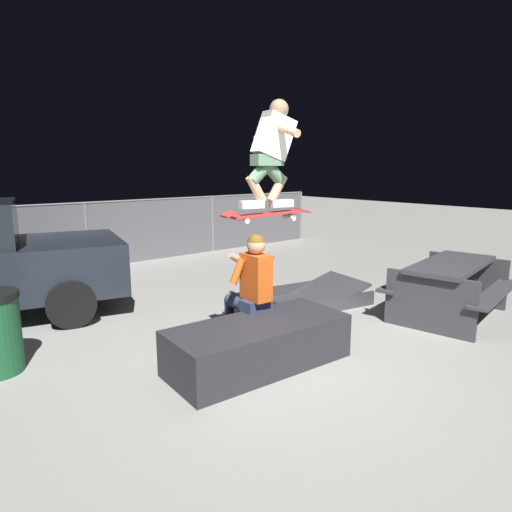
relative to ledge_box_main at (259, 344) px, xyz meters
name	(u,v)px	position (x,y,z in m)	size (l,w,h in m)	color
ground_plane	(290,364)	(0.26, -0.18, -0.23)	(40.00, 40.00, 0.00)	gray
ledge_box_main	(259,344)	(0.00, 0.00, 0.00)	(1.87, 0.78, 0.46)	#28282D
person_sitting_on_ledge	(250,285)	(0.24, 0.43, 0.48)	(0.59, 0.76, 1.30)	#2D3856
skateboard	(267,214)	(0.41, 0.35, 1.26)	(1.04, 0.42, 0.13)	#B72D2D
skater_airborne	(272,149)	(0.46, 0.34, 1.95)	(0.64, 0.88, 1.12)	white
kicker_ramp	(318,298)	(2.07, 1.08, -0.16)	(1.45, 1.19, 0.43)	#38383D
picnic_table_back	(450,280)	(2.97, -0.47, 0.27)	(1.91, 1.61, 0.75)	#38383D
fence_back	(87,233)	(0.26, 5.57, 0.48)	(12.05, 0.05, 1.33)	slate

